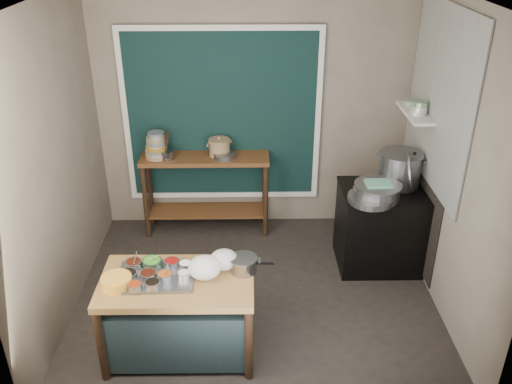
{
  "coord_description": "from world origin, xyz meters",
  "views": [
    {
      "loc": [
        -0.06,
        -4.33,
        3.4
      ],
      "look_at": [
        0.01,
        0.25,
        1.03
      ],
      "focal_mm": 38.0,
      "sensor_mm": 36.0,
      "label": 1
    }
  ],
  "objects_px": {
    "stove_block": "(382,228)",
    "condiment_tray": "(156,276)",
    "utensil_cup": "(167,154)",
    "ceramic_crock": "(220,148)",
    "yellow_basin": "(117,282)",
    "steamer": "(377,191)",
    "stock_pot": "(400,169)",
    "back_counter": "(207,194)",
    "saucepan": "(243,264)",
    "prep_table": "(180,316)"
  },
  "relations": [
    {
      "from": "stove_block",
      "to": "condiment_tray",
      "type": "xyz_separation_m",
      "value": [
        -2.17,
        -1.27,
        0.34
      ]
    },
    {
      "from": "back_counter",
      "to": "ceramic_crock",
      "type": "distance_m",
      "value": 0.59
    },
    {
      "from": "yellow_basin",
      "to": "saucepan",
      "type": "distance_m",
      "value": 1.02
    },
    {
      "from": "stove_block",
      "to": "steamer",
      "type": "distance_m",
      "value": 0.58
    },
    {
      "from": "saucepan",
      "to": "utensil_cup",
      "type": "xyz_separation_m",
      "value": [
        -0.85,
        1.87,
        0.18
      ]
    },
    {
      "from": "utensil_cup",
      "to": "steamer",
      "type": "xyz_separation_m",
      "value": [
        2.17,
        -0.85,
        -0.04
      ]
    },
    {
      "from": "condiment_tray",
      "to": "yellow_basin",
      "type": "xyz_separation_m",
      "value": [
        -0.29,
        -0.11,
        0.03
      ]
    },
    {
      "from": "condiment_tray",
      "to": "steamer",
      "type": "xyz_separation_m",
      "value": [
        2.03,
        1.11,
        0.19
      ]
    },
    {
      "from": "steamer",
      "to": "stove_block",
      "type": "bearing_deg",
      "value": 49.99
    },
    {
      "from": "back_counter",
      "to": "stove_block",
      "type": "relative_size",
      "value": 1.61
    },
    {
      "from": "yellow_basin",
      "to": "saucepan",
      "type": "relative_size",
      "value": 1.02
    },
    {
      "from": "prep_table",
      "to": "utensil_cup",
      "type": "relative_size",
      "value": 7.62
    },
    {
      "from": "condiment_tray",
      "to": "ceramic_crock",
      "type": "distance_m",
      "value": 2.1
    },
    {
      "from": "stove_block",
      "to": "condiment_tray",
      "type": "height_order",
      "value": "stove_block"
    },
    {
      "from": "back_counter",
      "to": "steamer",
      "type": "height_order",
      "value": "steamer"
    },
    {
      "from": "yellow_basin",
      "to": "steamer",
      "type": "bearing_deg",
      "value": 27.78
    },
    {
      "from": "saucepan",
      "to": "utensil_cup",
      "type": "height_order",
      "value": "utensil_cup"
    },
    {
      "from": "stove_block",
      "to": "steamer",
      "type": "relative_size",
      "value": 1.91
    },
    {
      "from": "prep_table",
      "to": "saucepan",
      "type": "height_order",
      "value": "saucepan"
    },
    {
      "from": "stock_pot",
      "to": "steamer",
      "type": "xyz_separation_m",
      "value": [
        -0.29,
        -0.3,
        -0.1
      ]
    },
    {
      "from": "utensil_cup",
      "to": "ceramic_crock",
      "type": "xyz_separation_m",
      "value": [
        0.58,
        0.09,
        0.04
      ]
    },
    {
      "from": "condiment_tray",
      "to": "back_counter",
      "type": "bearing_deg",
      "value": 82.36
    },
    {
      "from": "utensil_cup",
      "to": "stock_pot",
      "type": "xyz_separation_m",
      "value": [
        2.45,
        -0.54,
        0.06
      ]
    },
    {
      "from": "condiment_tray",
      "to": "saucepan",
      "type": "bearing_deg",
      "value": 6.71
    },
    {
      "from": "stove_block",
      "to": "ceramic_crock",
      "type": "bearing_deg",
      "value": 156.14
    },
    {
      "from": "back_counter",
      "to": "saucepan",
      "type": "relative_size",
      "value": 6.07
    },
    {
      "from": "condiment_tray",
      "to": "steamer",
      "type": "height_order",
      "value": "steamer"
    },
    {
      "from": "prep_table",
      "to": "ceramic_crock",
      "type": "height_order",
      "value": "ceramic_crock"
    },
    {
      "from": "yellow_basin",
      "to": "utensil_cup",
      "type": "xyz_separation_m",
      "value": [
        0.15,
        2.07,
        0.2
      ]
    },
    {
      "from": "stove_block",
      "to": "steamer",
      "type": "height_order",
      "value": "steamer"
    },
    {
      "from": "utensil_cup",
      "to": "ceramic_crock",
      "type": "bearing_deg",
      "value": 8.67
    },
    {
      "from": "condiment_tray",
      "to": "stock_pot",
      "type": "distance_m",
      "value": 2.73
    },
    {
      "from": "stove_block",
      "to": "yellow_basin",
      "type": "bearing_deg",
      "value": -150.54
    },
    {
      "from": "ceramic_crock",
      "to": "stove_block",
      "type": "bearing_deg",
      "value": -23.86
    },
    {
      "from": "back_counter",
      "to": "stock_pot",
      "type": "height_order",
      "value": "stock_pot"
    },
    {
      "from": "back_counter",
      "to": "saucepan",
      "type": "height_order",
      "value": "back_counter"
    },
    {
      "from": "ceramic_crock",
      "to": "yellow_basin",
      "type": "bearing_deg",
      "value": -108.64
    },
    {
      "from": "condiment_tray",
      "to": "yellow_basin",
      "type": "bearing_deg",
      "value": -158.43
    },
    {
      "from": "back_counter",
      "to": "stove_block",
      "type": "distance_m",
      "value": 2.04
    },
    {
      "from": "stove_block",
      "to": "condiment_tray",
      "type": "bearing_deg",
      "value": -149.56
    },
    {
      "from": "ceramic_crock",
      "to": "back_counter",
      "type": "bearing_deg",
      "value": -167.89
    },
    {
      "from": "steamer",
      "to": "back_counter",
      "type": "bearing_deg",
      "value": 152.94
    },
    {
      "from": "prep_table",
      "to": "yellow_basin",
      "type": "xyz_separation_m",
      "value": [
        -0.46,
        -0.09,
        0.42
      ]
    },
    {
      "from": "back_counter",
      "to": "utensil_cup",
      "type": "xyz_separation_m",
      "value": [
        -0.41,
        -0.05,
        0.52
      ]
    },
    {
      "from": "stove_block",
      "to": "yellow_basin",
      "type": "relative_size",
      "value": 3.7
    },
    {
      "from": "stove_block",
      "to": "stock_pot",
      "type": "height_order",
      "value": "stock_pot"
    },
    {
      "from": "yellow_basin",
      "to": "steamer",
      "type": "relative_size",
      "value": 0.51
    },
    {
      "from": "ceramic_crock",
      "to": "utensil_cup",
      "type": "bearing_deg",
      "value": -171.33
    },
    {
      "from": "back_counter",
      "to": "ceramic_crock",
      "type": "relative_size",
      "value": 5.67
    },
    {
      "from": "stock_pot",
      "to": "utensil_cup",
      "type": "bearing_deg",
      "value": 167.52
    }
  ]
}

